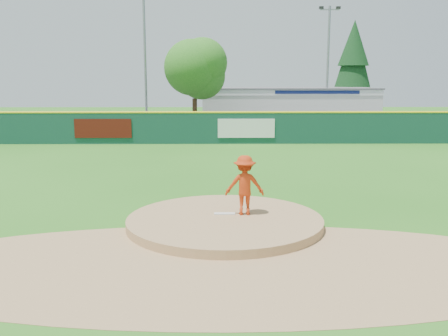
{
  "coord_description": "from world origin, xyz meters",
  "views": [
    {
      "loc": [
        -0.17,
        -13.54,
        4.08
      ],
      "look_at": [
        0.0,
        2.0,
        1.3
      ],
      "focal_mm": 40.0,
      "sensor_mm": 36.0,
      "label": 1
    }
  ],
  "objects_px": {
    "light_pole_left": "(145,54)",
    "light_pole_right": "(328,61)",
    "deciduous_tree": "(194,73)",
    "conifer_tree": "(353,64)",
    "pitcher": "(245,185)",
    "playground_slide": "(27,124)",
    "pool_building_grp": "(286,106)",
    "van": "(290,127)"
  },
  "relations": [
    {
      "from": "conifer_tree",
      "to": "light_pole_left",
      "type": "xyz_separation_m",
      "value": [
        -19.0,
        -9.0,
        0.51
      ]
    },
    {
      "from": "pool_building_grp",
      "to": "playground_slide",
      "type": "height_order",
      "value": "pool_building_grp"
    },
    {
      "from": "playground_slide",
      "to": "light_pole_right",
      "type": "bearing_deg",
      "value": 14.43
    },
    {
      "from": "playground_slide",
      "to": "van",
      "type": "bearing_deg",
      "value": -0.91
    },
    {
      "from": "van",
      "to": "conifer_tree",
      "type": "height_order",
      "value": "conifer_tree"
    },
    {
      "from": "van",
      "to": "pool_building_grp",
      "type": "xyz_separation_m",
      "value": [
        0.98,
        9.27,
        1.04
      ]
    },
    {
      "from": "deciduous_tree",
      "to": "light_pole_left",
      "type": "xyz_separation_m",
      "value": [
        -4.0,
        2.0,
        1.5
      ]
    },
    {
      "from": "conifer_tree",
      "to": "light_pole_left",
      "type": "distance_m",
      "value": 21.03
    },
    {
      "from": "playground_slide",
      "to": "light_pole_left",
      "type": "height_order",
      "value": "light_pole_left"
    },
    {
      "from": "van",
      "to": "light_pole_left",
      "type": "xyz_separation_m",
      "value": [
        -11.02,
        4.28,
        5.43
      ]
    },
    {
      "from": "light_pole_right",
      "to": "pool_building_grp",
      "type": "bearing_deg",
      "value": 135.05
    },
    {
      "from": "deciduous_tree",
      "to": "conifer_tree",
      "type": "bearing_deg",
      "value": 36.25
    },
    {
      "from": "pool_building_grp",
      "to": "deciduous_tree",
      "type": "distance_m",
      "value": 11.01
    },
    {
      "from": "playground_slide",
      "to": "pool_building_grp",
      "type": "bearing_deg",
      "value": 23.93
    },
    {
      "from": "pool_building_grp",
      "to": "playground_slide",
      "type": "distance_m",
      "value": 22.12
    },
    {
      "from": "conifer_tree",
      "to": "light_pole_right",
      "type": "bearing_deg",
      "value": -119.74
    },
    {
      "from": "pitcher",
      "to": "light_pole_left",
      "type": "distance_m",
      "value": 27.91
    },
    {
      "from": "pitcher",
      "to": "van",
      "type": "height_order",
      "value": "pitcher"
    },
    {
      "from": "pitcher",
      "to": "van",
      "type": "xyz_separation_m",
      "value": [
        4.45,
        22.39,
        -0.48
      ]
    },
    {
      "from": "light_pole_right",
      "to": "deciduous_tree",
      "type": "bearing_deg",
      "value": -160.02
    },
    {
      "from": "van",
      "to": "light_pole_right",
      "type": "relative_size",
      "value": 0.43
    },
    {
      "from": "conifer_tree",
      "to": "deciduous_tree",
      "type": "bearing_deg",
      "value": -143.75
    },
    {
      "from": "pitcher",
      "to": "light_pole_right",
      "type": "distance_m",
      "value": 30.21
    },
    {
      "from": "pitcher",
      "to": "light_pole_right",
      "type": "relative_size",
      "value": 0.17
    },
    {
      "from": "pool_building_grp",
      "to": "conifer_tree",
      "type": "relative_size",
      "value": 1.6
    },
    {
      "from": "light_pole_left",
      "to": "pitcher",
      "type": "bearing_deg",
      "value": -76.16
    },
    {
      "from": "light_pole_left",
      "to": "light_pole_right",
      "type": "relative_size",
      "value": 1.1
    },
    {
      "from": "pool_building_grp",
      "to": "van",
      "type": "bearing_deg",
      "value": -96.06
    },
    {
      "from": "deciduous_tree",
      "to": "light_pole_left",
      "type": "height_order",
      "value": "light_pole_left"
    },
    {
      "from": "conifer_tree",
      "to": "light_pole_left",
      "type": "relative_size",
      "value": 0.86
    },
    {
      "from": "pitcher",
      "to": "conifer_tree",
      "type": "relative_size",
      "value": 0.18
    },
    {
      "from": "playground_slide",
      "to": "conifer_tree",
      "type": "height_order",
      "value": "conifer_tree"
    },
    {
      "from": "pitcher",
      "to": "van",
      "type": "distance_m",
      "value": 22.84
    },
    {
      "from": "conifer_tree",
      "to": "playground_slide",
      "type": "bearing_deg",
      "value": -154.51
    },
    {
      "from": "pitcher",
      "to": "conifer_tree",
      "type": "bearing_deg",
      "value": -109.18
    },
    {
      "from": "van",
      "to": "deciduous_tree",
      "type": "xyz_separation_m",
      "value": [
        -7.02,
        2.28,
        3.93
      ]
    },
    {
      "from": "pitcher",
      "to": "deciduous_tree",
      "type": "relative_size",
      "value": 0.23
    },
    {
      "from": "deciduous_tree",
      "to": "light_pole_right",
      "type": "relative_size",
      "value": 0.74
    },
    {
      "from": "playground_slide",
      "to": "light_pole_right",
      "type": "relative_size",
      "value": 0.3
    },
    {
      "from": "pool_building_grp",
      "to": "deciduous_tree",
      "type": "height_order",
      "value": "deciduous_tree"
    },
    {
      "from": "light_pole_right",
      "to": "conifer_tree",
      "type": "bearing_deg",
      "value": 60.26
    },
    {
      "from": "deciduous_tree",
      "to": "light_pole_right",
      "type": "bearing_deg",
      "value": 19.98
    }
  ]
}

